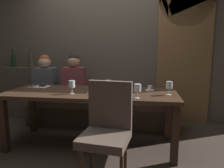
% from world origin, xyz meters
% --- Properties ---
extents(ground, '(9.00, 9.00, 0.00)m').
position_xyz_m(ground, '(0.00, 0.00, 0.00)').
color(ground, '#382D26').
extents(back_wall_tiled, '(6.00, 0.12, 3.00)m').
position_xyz_m(back_wall_tiled, '(0.00, 1.22, 1.50)').
color(back_wall_tiled, brown).
rests_on(back_wall_tiled, ground).
extents(arched_door, '(0.90, 0.05, 2.55)m').
position_xyz_m(arched_door, '(1.35, 1.15, 1.36)').
color(arched_door, brown).
rests_on(arched_door, ground).
extents(back_counter, '(1.10, 0.28, 0.95)m').
position_xyz_m(back_counter, '(-1.55, 1.04, 0.47)').
color(back_counter, '#494138').
rests_on(back_counter, ground).
extents(dining_table, '(2.20, 0.84, 0.74)m').
position_xyz_m(dining_table, '(0.00, 0.00, 0.65)').
color(dining_table, '#342217').
rests_on(dining_table, ground).
extents(banquette_bench, '(2.50, 0.44, 0.45)m').
position_xyz_m(banquette_bench, '(0.00, 0.70, 0.23)').
color(banquette_bench, '#40352A').
rests_on(banquette_bench, ground).
extents(chair_near_side, '(0.49, 0.49, 0.98)m').
position_xyz_m(chair_near_side, '(0.33, -0.72, 0.56)').
color(chair_near_side, '#3D281C').
rests_on(chair_near_side, ground).
extents(diner_redhead, '(0.36, 0.24, 0.74)m').
position_xyz_m(diner_redhead, '(-0.97, 0.71, 0.80)').
color(diner_redhead, '#4C515B').
rests_on(diner_redhead, banquette_bench).
extents(diner_bearded, '(0.36, 0.24, 0.75)m').
position_xyz_m(diner_bearded, '(-0.46, 0.71, 0.81)').
color(diner_bearded, brown).
rests_on(diner_bearded, banquette_bench).
extents(wine_bottle_dark_red, '(0.08, 0.08, 0.33)m').
position_xyz_m(wine_bottle_dark_red, '(-1.73, 1.02, 1.07)').
color(wine_bottle_dark_red, black).
rests_on(wine_bottle_dark_red, back_counter).
extents(wine_bottle_pale_label, '(0.08, 0.08, 0.33)m').
position_xyz_m(wine_bottle_pale_label, '(-1.39, 1.03, 1.07)').
color(wine_bottle_pale_label, '#384728').
rests_on(wine_bottle_pale_label, back_counter).
extents(wine_glass_center_back, '(0.08, 0.08, 0.16)m').
position_xyz_m(wine_glass_center_back, '(0.61, -0.30, 0.86)').
color(wine_glass_center_back, silver).
rests_on(wine_glass_center_back, dining_table).
extents(wine_glass_near_right, '(0.08, 0.08, 0.16)m').
position_xyz_m(wine_glass_near_right, '(0.98, -0.07, 0.86)').
color(wine_glass_near_right, silver).
rests_on(wine_glass_near_right, dining_table).
extents(wine_glass_far_left, '(0.08, 0.08, 0.16)m').
position_xyz_m(wine_glass_far_left, '(-0.20, -0.17, 0.85)').
color(wine_glass_far_left, silver).
rests_on(wine_glass_far_left, dining_table).
extents(wine_glass_center_front, '(0.08, 0.08, 0.16)m').
position_xyz_m(wine_glass_center_front, '(0.23, -0.07, 0.85)').
color(wine_glass_center_front, silver).
rests_on(wine_glass_center_front, dining_table).
extents(espresso_cup, '(0.12, 0.12, 0.06)m').
position_xyz_m(espresso_cup, '(0.76, 0.18, 0.77)').
color(espresso_cup, white).
rests_on(espresso_cup, dining_table).
extents(dessert_plate, '(0.19, 0.19, 0.05)m').
position_xyz_m(dessert_plate, '(-0.78, 0.21, 0.75)').
color(dessert_plate, white).
rests_on(dessert_plate, dining_table).
extents(fork_on_table, '(0.05, 0.17, 0.01)m').
position_xyz_m(fork_on_table, '(-0.92, 0.19, 0.74)').
color(fork_on_table, silver).
rests_on(fork_on_table, dining_table).
extents(folded_napkin, '(0.12, 0.12, 0.01)m').
position_xyz_m(folded_napkin, '(0.04, -0.10, 0.74)').
color(folded_napkin, silver).
rests_on(folded_napkin, dining_table).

